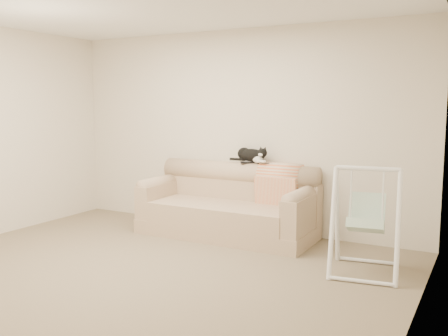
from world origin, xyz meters
name	(u,v)px	position (x,y,z in m)	size (l,w,h in m)	color
ground_plane	(146,270)	(0.00, 0.00, 0.00)	(5.00, 5.00, 0.00)	brown
room_shell	(143,116)	(0.00, 0.00, 1.53)	(5.04, 4.04, 2.60)	beige
sofa	(229,207)	(0.08, 1.62, 0.35)	(2.20, 0.93, 0.90)	tan
remote_a	(248,162)	(0.22, 1.84, 0.91)	(0.18, 0.15, 0.03)	black
remote_b	(264,163)	(0.45, 1.85, 0.91)	(0.18, 0.08, 0.02)	black
tuxedo_cat	(252,155)	(0.26, 1.87, 1.00)	(0.55, 0.29, 0.21)	black
throw_blanket	(280,179)	(0.67, 1.84, 0.72)	(0.53, 0.38, 0.58)	orange
baby_swing	(366,220)	(1.92, 0.98, 0.53)	(0.73, 0.77, 1.06)	white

